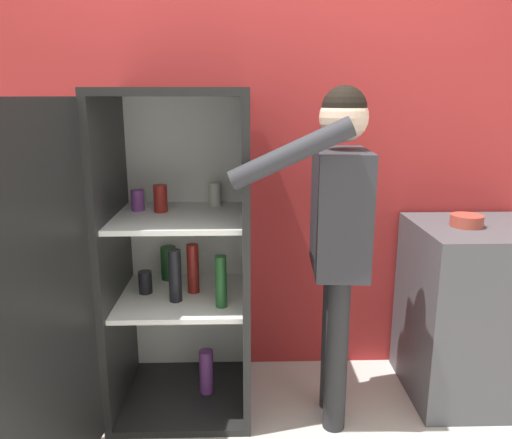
% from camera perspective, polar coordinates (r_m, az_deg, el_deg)
% --- Properties ---
extents(wall_back, '(7.00, 0.06, 2.55)m').
position_cam_1_polar(wall_back, '(2.72, 0.07, 8.35)').
color(wall_back, '#B72D2D').
rests_on(wall_back, ground_plane).
extents(refrigerator, '(0.84, 1.32, 1.57)m').
position_cam_1_polar(refrigerator, '(2.40, -11.10, -4.77)').
color(refrigerator, black).
rests_on(refrigerator, ground_plane).
extents(person, '(0.62, 0.54, 1.59)m').
position_cam_1_polar(person, '(2.26, 9.31, 0.15)').
color(person, '#262628').
rests_on(person, ground_plane).
extents(counter, '(0.65, 0.61, 0.92)m').
position_cam_1_polar(counter, '(2.85, 23.61, -9.61)').
color(counter, '#4C4C51').
rests_on(counter, ground_plane).
extents(bowl, '(0.16, 0.16, 0.06)m').
position_cam_1_polar(bowl, '(2.66, 22.94, -0.13)').
color(bowl, '#B24738').
rests_on(bowl, counter).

